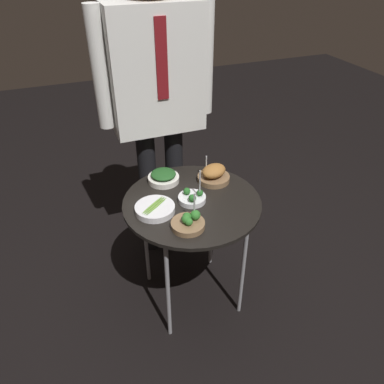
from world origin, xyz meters
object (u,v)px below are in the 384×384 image
bowl_broccoli_front_right (192,198)px  waiter_figure (156,85)px  serving_cart (192,209)px  bowl_broccoli_front_center (189,222)px  bowl_spinach_back_right (164,177)px  bowl_asparagus_back_left (155,209)px  bowl_roast_front_left (214,174)px

bowl_broccoli_front_right → waiter_figure: 0.61m
serving_cart → bowl_broccoli_front_right: bowl_broccoli_front_right is taller
serving_cart → bowl_broccoli_front_center: bowl_broccoli_front_center is taller
bowl_spinach_back_right → waiter_figure: size_ratio=0.09×
bowl_asparagus_back_left → bowl_roast_front_left: (0.35, 0.14, 0.02)m
bowl_broccoli_front_right → serving_cart: bearing=100.2°
bowl_roast_front_left → waiter_figure: bearing=116.9°
bowl_spinach_back_right → bowl_roast_front_left: bearing=-19.7°
bowl_spinach_back_right → waiter_figure: waiter_figure is taller
bowl_broccoli_front_right → bowl_asparagus_back_left: 0.18m
bowl_spinach_back_right → bowl_broccoli_front_right: bowl_broccoli_front_right is taller
bowl_spinach_back_right → bowl_broccoli_front_right: 0.22m
bowl_roast_front_left → serving_cart: bearing=-142.9°
bowl_broccoli_front_right → bowl_broccoli_front_center: 0.19m
bowl_asparagus_back_left → bowl_spinach_back_right: bearing=63.6°
bowl_spinach_back_right → bowl_asparagus_back_left: bearing=-116.4°
bowl_spinach_back_right → bowl_asparagus_back_left: 0.25m
serving_cart → bowl_broccoli_front_center: 0.20m
serving_cart → bowl_asparagus_back_left: 0.19m
bowl_asparagus_back_left → waiter_figure: waiter_figure is taller
bowl_broccoli_front_right → bowl_broccoli_front_center: (-0.08, -0.17, 0.00)m
bowl_asparagus_back_left → bowl_broccoli_front_center: bowl_broccoli_front_center is taller
serving_cart → bowl_spinach_back_right: size_ratio=4.14×
serving_cart → bowl_asparagus_back_left: bearing=-174.9°
serving_cart → bowl_spinach_back_right: (-0.07, 0.21, 0.07)m
bowl_broccoli_front_right → bowl_roast_front_left: bearing=37.5°
bowl_roast_front_left → bowl_asparagus_back_left: bearing=-158.0°
bowl_broccoli_front_right → bowl_spinach_back_right: bearing=109.0°
bowl_asparagus_back_left → waiter_figure: size_ratio=0.11×
serving_cart → bowl_asparagus_back_left: size_ratio=3.61×
serving_cart → bowl_roast_front_left: 0.22m
serving_cart → bowl_broccoli_front_center: size_ratio=4.18×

